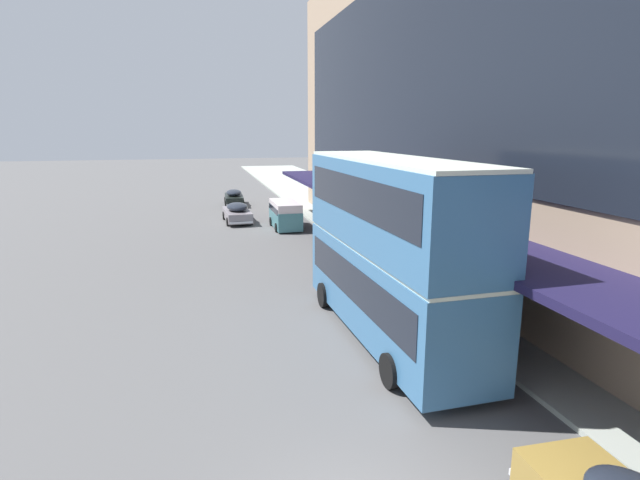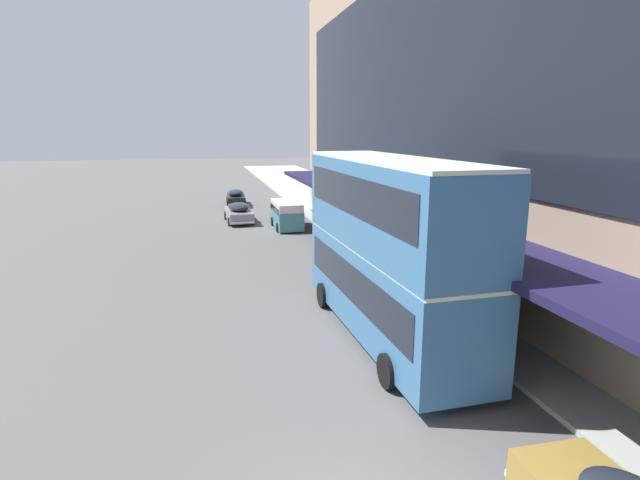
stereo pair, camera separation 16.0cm
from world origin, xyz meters
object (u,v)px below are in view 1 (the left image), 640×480
(sedan_second_mid, at_px, (237,213))
(pedestrian_at_kerb, at_px, (452,284))
(vw_van, at_px, (285,213))
(transit_bus_kerbside_front, at_px, (390,244))
(sedan_lead_mid, at_px, (234,197))

(sedan_second_mid, height_order, pedestrian_at_kerb, pedestrian_at_kerb)
(sedan_second_mid, distance_m, vw_van, 4.52)
(transit_bus_kerbside_front, distance_m, pedestrian_at_kerb, 4.27)
(vw_van, distance_m, pedestrian_at_kerb, 18.97)
(vw_van, relative_size, pedestrian_at_kerb, 2.45)
(transit_bus_kerbside_front, relative_size, vw_van, 2.31)
(sedan_second_mid, relative_size, pedestrian_at_kerb, 2.63)
(sedan_lead_mid, distance_m, vw_van, 12.44)
(sedan_lead_mid, bearing_deg, pedestrian_at_kerb, -78.83)
(sedan_lead_mid, height_order, vw_van, vw_van)
(transit_bus_kerbside_front, distance_m, vw_van, 20.43)
(sedan_lead_mid, bearing_deg, sedan_second_mid, -92.76)
(sedan_second_mid, xyz_separation_m, vw_van, (3.21, -3.16, 0.34))
(vw_van, bearing_deg, sedan_lead_mid, 102.92)
(transit_bus_kerbside_front, bearing_deg, sedan_second_mid, 97.78)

